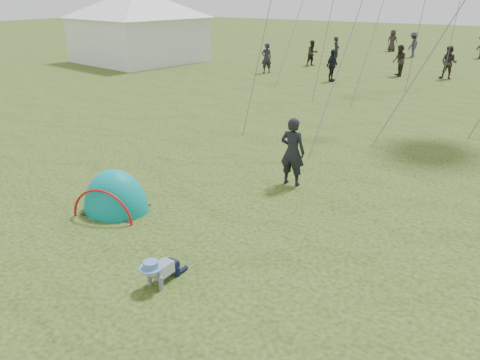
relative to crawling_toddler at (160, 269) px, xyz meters
The scene contains 13 objects.
ground 0.66m from the crawling_toddler, 17.99° to the right, with size 140.00×140.00×0.00m, color #193406.
crawling_toddler is the anchor object (origin of this frame).
popup_tent 3.16m from the crawling_toddler, 148.96° to the left, with size 1.47×1.21×1.90m, color #066F77.
standing_adult 5.08m from the crawling_toddler, 90.74° to the left, with size 0.63×0.41×1.72m, color black.
event_marquee 26.99m from the crawling_toddler, 133.86° to the left, with size 7.31×7.31×5.03m, color white, non-canonical shape.
crowd_person_0 26.61m from the crawling_toddler, 105.14° to the left, with size 0.63×0.41×1.71m, color black.
crowd_person_1 23.19m from the crawling_toddler, 88.78° to the left, with size 0.86×0.67×1.76m, color #312524.
crowd_person_3 31.71m from the crawling_toddler, 96.03° to the left, with size 1.14×0.66×1.77m, color #2E2C37.
crowd_person_6 21.66m from the crawling_toddler, 114.38° to the left, with size 0.62×0.41×1.71m, color black.
crowd_person_7 22.79m from the crawling_toddler, 95.14° to the left, with size 0.84×0.66×1.73m, color #2F2723.
crowd_person_10 34.78m from the crawling_toddler, 99.22° to the left, with size 0.81×0.53×1.66m, color #29231E.
crowd_person_13 25.02m from the crawling_toddler, 108.18° to the left, with size 0.78×0.60×1.60m, color black.
crowd_person_14 19.71m from the crawling_toddler, 103.61° to the left, with size 0.98×0.41×1.68m, color black.
Camera 1 is at (4.04, -4.70, 4.54)m, focal length 35.00 mm.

